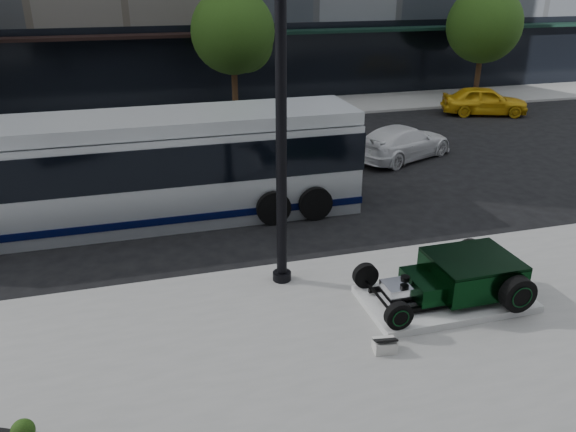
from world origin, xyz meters
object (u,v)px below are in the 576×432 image
object	(u,v)px
lamppost	(281,129)
yellow_taxi	(485,101)
transit_bus	(140,169)
hot_rod	(462,275)
white_sedan	(403,142)

from	to	relation	value
lamppost	yellow_taxi	bearing A→B (deg)	43.47
transit_bus	yellow_taxi	size ratio (longest dim) A/B	3.04
transit_bus	yellow_taxi	bearing A→B (deg)	27.22
hot_rod	transit_bus	distance (m)	8.81
white_sedan	yellow_taxi	size ratio (longest dim) A/B	1.07
lamppost	transit_bus	distance (m)	5.68
lamppost	yellow_taxi	size ratio (longest dim) A/B	1.85
lamppost	white_sedan	world-z (taller)	lamppost
white_sedan	yellow_taxi	distance (m)	8.79
hot_rod	white_sedan	bearing A→B (deg)	70.28
hot_rod	yellow_taxi	size ratio (longest dim) A/B	0.81
transit_bus	white_sedan	xyz separation A→B (m)	(9.47, 3.14, -0.87)
transit_bus	white_sedan	distance (m)	10.01
white_sedan	hot_rod	bearing A→B (deg)	136.29
transit_bus	yellow_taxi	world-z (taller)	transit_bus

